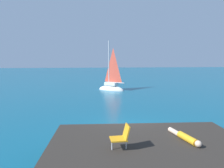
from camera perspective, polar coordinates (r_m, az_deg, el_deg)
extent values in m
plane|color=#0F5675|center=(11.63, 4.03, -12.61)|extent=(160.00, 160.00, 0.00)
cube|color=#2D2823|center=(7.99, 9.72, -18.35)|extent=(7.15, 4.57, 0.98)
cube|color=#2A261F|center=(9.87, 2.68, -16.28)|extent=(1.03, 1.07, 0.50)
cube|color=#2C2827|center=(10.82, 15.73, -14.39)|extent=(1.50, 1.22, 0.98)
ellipsoid|color=white|center=(26.02, -0.23, -1.67)|extent=(3.47, 3.10, 1.20)
cube|color=white|center=(25.92, -0.23, 0.07)|extent=(1.72, 1.60, 0.39)
cylinder|color=#B7B7BC|center=(25.91, -0.84, 5.67)|extent=(0.13, 0.13, 5.44)
cylinder|color=#B2B2B7|center=(25.50, 1.22, 0.38)|extent=(1.77, 1.43, 0.10)
pyramid|color=#DB4C38|center=(25.59, 0.31, 5.17)|extent=(1.41, 1.13, 4.14)
cylinder|color=gold|center=(8.08, 19.75, -13.67)|extent=(0.41, 0.93, 0.24)
cylinder|color=beige|center=(8.66, 16.67, -12.36)|extent=(0.31, 0.72, 0.18)
sphere|color=beige|center=(7.68, 22.32, -14.74)|extent=(0.22, 0.22, 0.22)
cube|color=orange|center=(6.96, 1.73, -14.63)|extent=(0.55, 0.51, 0.04)
cube|color=orange|center=(6.94, 3.90, -12.75)|extent=(0.18, 0.49, 0.45)
cylinder|color=silver|center=(6.99, -0.02, -16.07)|extent=(0.04, 0.04, 0.35)
cylinder|color=silver|center=(7.08, 3.87, -15.80)|extent=(0.04, 0.04, 0.35)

